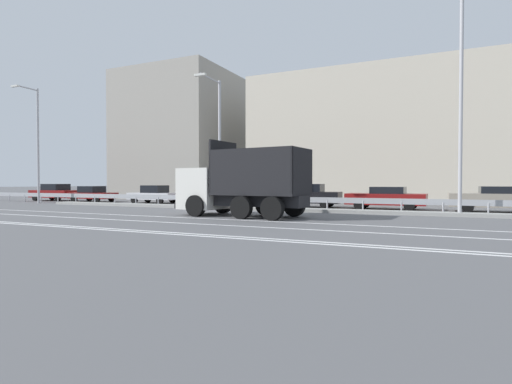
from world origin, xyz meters
The scene contains 21 objects.
ground_plane centered at (0.00, 0.00, 0.00)m, with size 320.00×320.00×0.00m, color #565659.
lane_strip_0 centered at (2.48, -4.75, 0.00)m, with size 56.35×0.16×0.01m, color silver.
lane_strip_1 centered at (2.48, -6.91, 0.00)m, with size 56.35×0.16×0.01m, color silver.
lane_strip_2 centered at (2.48, -9.95, 0.00)m, with size 56.35×0.16×0.01m, color silver.
lane_strip_3 centered at (2.48, -9.59, 0.00)m, with size 56.35×0.16×0.01m, color silver.
median_island centered at (0.00, 1.52, 0.09)m, with size 30.99×1.10×0.18m, color gray.
median_guardrail centered at (0.00, 2.81, 0.57)m, with size 56.35×0.09×0.78m.
dump_truck centered at (1.71, -2.88, 1.27)m, with size 6.70×3.10×3.71m.
median_road_sign centered at (-3.27, 1.52, 1.31)m, with size 0.86×0.16×2.39m.
street_lamp_0 centered at (-17.96, 1.21, 5.04)m, with size 0.71×2.11×9.14m.
street_lamp_1 centered at (-1.33, 1.22, 4.52)m, with size 0.71×2.58×8.01m.
street_lamp_2 centered at (12.07, 1.45, 5.93)m, with size 0.71×2.24×10.85m.
parked_car_0 centered at (-21.01, 5.27, 0.77)m, with size 4.55×2.19×1.55m.
parked_car_1 centered at (-16.04, 5.03, 0.68)m, with size 4.11×2.06×1.36m.
parked_car_2 centered at (-9.78, 5.47, 0.71)m, with size 4.08×1.91×1.44m.
parked_car_3 centered at (-3.63, 5.24, 0.66)m, with size 4.79×1.91×1.26m.
parked_car_4 centered at (3.07, 5.44, 0.78)m, with size 4.62×1.92×1.57m.
parked_car_5 centered at (8.20, 5.31, 0.72)m, with size 4.74×2.17×1.40m.
parked_car_6 centered at (14.13, 5.29, 0.75)m, with size 4.90×1.95×1.44m.
background_building_0 centered at (-14.16, 17.13, 6.59)m, with size 11.12×13.66×13.18m, color gray.
background_building_1 centered at (5.64, 17.16, 5.58)m, with size 20.66×10.57×11.15m, color beige.
Camera 1 is at (11.18, -20.29, 1.63)m, focal length 28.00 mm.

